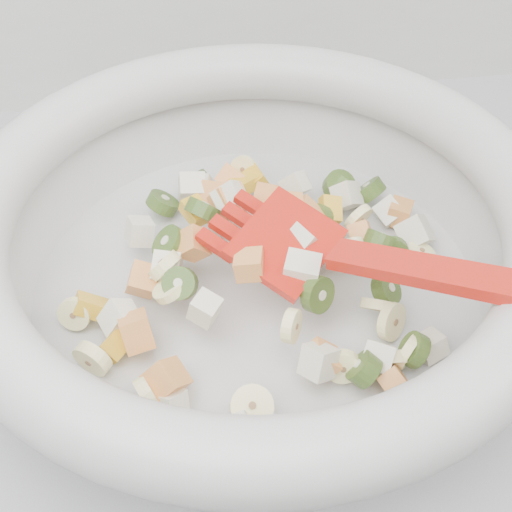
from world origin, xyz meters
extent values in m
cylinder|color=#BDBCBA|center=(-0.18, 1.43, 0.91)|extent=(0.35, 0.35, 0.02)
torus|color=#BDBCBA|center=(-0.18, 1.43, 0.99)|extent=(0.42, 0.42, 0.05)
cylinder|color=#FBF7A7|center=(-0.06, 1.44, 0.93)|extent=(0.03, 0.03, 0.01)
cylinder|color=#FBF7A7|center=(-0.09, 1.34, 0.93)|extent=(0.03, 0.03, 0.03)
cylinder|color=#FBF7A7|center=(-0.30, 1.37, 0.93)|extent=(0.03, 0.03, 0.04)
cylinder|color=#FBF7A7|center=(-0.27, 1.33, 0.93)|extent=(0.02, 0.03, 0.03)
cylinder|color=#FBF7A7|center=(-0.31, 1.41, 0.93)|extent=(0.03, 0.02, 0.03)
cylinder|color=#FBF7A7|center=(-0.18, 1.55, 0.94)|extent=(0.03, 0.02, 0.03)
cylinder|color=#FBF7A7|center=(-0.17, 1.36, 0.95)|extent=(0.02, 0.03, 0.03)
cylinder|color=#FBF7A7|center=(-0.10, 1.47, 0.95)|extent=(0.03, 0.02, 0.03)
cylinder|color=#FBF7A7|center=(-0.20, 1.32, 0.93)|extent=(0.03, 0.03, 0.02)
cylinder|color=#FBF7A7|center=(-0.14, 1.34, 0.94)|extent=(0.03, 0.02, 0.03)
cylinder|color=#FBF7A7|center=(-0.11, 1.34, 0.93)|extent=(0.04, 0.03, 0.04)
cylinder|color=#FBF7A7|center=(-0.15, 1.45, 0.96)|extent=(0.03, 0.03, 0.03)
cylinder|color=#FBF7A7|center=(-0.10, 1.38, 0.94)|extent=(0.03, 0.03, 0.03)
cylinder|color=#FBF7A7|center=(-0.25, 1.43, 0.96)|extent=(0.02, 0.03, 0.03)
cylinder|color=#FBF7A7|center=(-0.10, 1.37, 0.93)|extent=(0.03, 0.03, 0.04)
cylinder|color=#FBF7A7|center=(-0.25, 1.41, 0.95)|extent=(0.03, 0.03, 0.02)
cylinder|color=#FBF7A7|center=(-0.15, 1.43, 0.96)|extent=(0.03, 0.03, 0.03)
cylinder|color=#FBF7A7|center=(-0.11, 1.43, 0.95)|extent=(0.03, 0.02, 0.03)
cube|color=#FFA750|center=(-0.10, 1.45, 0.94)|extent=(0.02, 0.03, 0.03)
cube|color=#FFA750|center=(-0.16, 1.45, 0.97)|extent=(0.03, 0.03, 0.03)
cube|color=#FFA750|center=(-0.20, 1.51, 0.94)|extent=(0.03, 0.03, 0.03)
cube|color=#FFA750|center=(-0.23, 1.44, 0.96)|extent=(0.03, 0.03, 0.03)
cube|color=#FFA750|center=(-0.06, 1.48, 0.93)|extent=(0.03, 0.03, 0.02)
cube|color=#FFA750|center=(-0.19, 1.54, 0.94)|extent=(0.03, 0.03, 0.03)
cube|color=#FFA750|center=(-0.16, 1.49, 0.96)|extent=(0.03, 0.03, 0.03)
cube|color=#FFA750|center=(-0.15, 1.34, 0.94)|extent=(0.03, 0.02, 0.03)
cube|color=#FFA750|center=(-0.26, 1.43, 0.94)|extent=(0.03, 0.03, 0.03)
cube|color=#FFA750|center=(-0.11, 1.32, 0.93)|extent=(0.03, 0.03, 0.03)
cube|color=#FFA750|center=(-0.19, 1.40, 0.97)|extent=(0.02, 0.02, 0.02)
cube|color=#FFA750|center=(-0.27, 1.38, 0.94)|extent=(0.03, 0.03, 0.03)
cube|color=#FFA750|center=(-0.14, 1.46, 0.96)|extent=(0.03, 0.03, 0.03)
cube|color=#FFA750|center=(-0.15, 1.47, 0.96)|extent=(0.02, 0.02, 0.03)
cube|color=#FFA750|center=(-0.25, 1.34, 0.94)|extent=(0.03, 0.03, 0.03)
cube|color=#FFA750|center=(-0.20, 1.49, 0.95)|extent=(0.03, 0.04, 0.03)
cylinder|color=#639732|center=(-0.10, 1.52, 0.93)|extent=(0.03, 0.03, 0.03)
cylinder|color=#639732|center=(-0.09, 1.44, 0.95)|extent=(0.03, 0.03, 0.03)
cylinder|color=#639732|center=(-0.24, 1.45, 0.96)|extent=(0.03, 0.03, 0.03)
cylinder|color=#639732|center=(-0.25, 1.52, 0.93)|extent=(0.03, 0.04, 0.03)
cylinder|color=#639732|center=(-0.09, 1.34, 0.94)|extent=(0.03, 0.03, 0.03)
cylinder|color=#639732|center=(-0.22, 1.55, 0.93)|extent=(0.04, 0.03, 0.03)
cylinder|color=#639732|center=(-0.13, 1.47, 0.95)|extent=(0.03, 0.03, 0.03)
cylinder|color=#639732|center=(-0.08, 1.51, 0.94)|extent=(0.03, 0.04, 0.03)
cylinder|color=#639732|center=(-0.10, 1.39, 0.95)|extent=(0.03, 0.03, 0.03)
cylinder|color=#639732|center=(-0.24, 1.41, 0.96)|extent=(0.03, 0.03, 0.03)
cylinder|color=#639732|center=(-0.08, 1.43, 0.94)|extent=(0.04, 0.02, 0.04)
cylinder|color=#639732|center=(-0.15, 1.38, 0.96)|extent=(0.03, 0.03, 0.04)
cylinder|color=#639732|center=(-0.22, 1.48, 0.96)|extent=(0.04, 0.04, 0.03)
cylinder|color=#639732|center=(-0.10, 1.52, 0.93)|extent=(0.03, 0.03, 0.03)
cylinder|color=#639732|center=(-0.13, 1.33, 0.94)|extent=(0.03, 0.03, 0.03)
cube|color=beige|center=(-0.22, 1.52, 0.95)|extent=(0.02, 0.03, 0.03)
cube|color=beige|center=(-0.22, 1.38, 0.95)|extent=(0.03, 0.03, 0.02)
cube|color=beige|center=(-0.22, 1.53, 0.94)|extent=(0.03, 0.03, 0.02)
cube|color=beige|center=(-0.19, 1.49, 0.96)|extent=(0.03, 0.03, 0.03)
cube|color=beige|center=(-0.25, 1.43, 0.95)|extent=(0.03, 0.03, 0.03)
cube|color=beige|center=(-0.14, 1.52, 0.94)|extent=(0.03, 0.03, 0.03)
cube|color=beige|center=(-0.28, 1.40, 0.94)|extent=(0.03, 0.03, 0.03)
cube|color=beige|center=(-0.05, 1.46, 0.93)|extent=(0.03, 0.03, 0.04)
cube|color=beige|center=(-0.06, 1.49, 0.93)|extent=(0.03, 0.03, 0.03)
cube|color=beige|center=(-0.25, 1.33, 0.93)|extent=(0.03, 0.03, 0.03)
cube|color=beige|center=(-0.21, 1.30, 0.93)|extent=(0.03, 0.03, 0.03)
cube|color=beige|center=(-0.07, 1.35, 0.93)|extent=(0.03, 0.03, 0.02)
cube|color=beige|center=(-0.16, 1.40, 0.96)|extent=(0.03, 0.03, 0.02)
cube|color=beige|center=(-0.15, 1.43, 0.97)|extent=(0.03, 0.03, 0.03)
cube|color=beige|center=(-0.27, 1.48, 0.95)|extent=(0.03, 0.03, 0.03)
cube|color=beige|center=(-0.10, 1.50, 0.94)|extent=(0.03, 0.03, 0.03)
cube|color=beige|center=(-0.16, 1.34, 0.94)|extent=(0.03, 0.03, 0.03)
cube|color=beige|center=(-0.11, 1.34, 0.94)|extent=(0.03, 0.03, 0.03)
cube|color=gold|center=(-0.18, 1.53, 0.94)|extent=(0.03, 0.03, 0.01)
cube|color=gold|center=(-0.28, 1.38, 0.93)|extent=(0.03, 0.03, 0.02)
cube|color=gold|center=(-0.12, 1.48, 0.95)|extent=(0.02, 0.02, 0.02)
cube|color=gold|center=(-0.22, 1.48, 0.96)|extent=(0.03, 0.03, 0.02)
cube|color=gold|center=(-0.30, 1.41, 0.93)|extent=(0.03, 0.02, 0.03)
cube|color=gold|center=(-0.17, 1.53, 0.94)|extent=(0.02, 0.02, 0.02)
cube|color=red|center=(-0.16, 1.42, 0.97)|extent=(0.09, 0.09, 0.03)
cube|color=red|center=(-0.18, 1.47, 0.97)|extent=(0.03, 0.03, 0.02)
cube|color=red|center=(-0.19, 1.45, 0.97)|extent=(0.03, 0.03, 0.02)
cube|color=red|center=(-0.20, 1.44, 0.97)|extent=(0.03, 0.03, 0.02)
cube|color=red|center=(-0.21, 1.43, 0.97)|extent=(0.03, 0.03, 0.02)
cube|color=red|center=(-0.05, 1.33, 1.01)|extent=(0.18, 0.16, 0.07)
camera|label=1|loc=(-0.23, 1.07, 1.31)|focal=50.00mm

